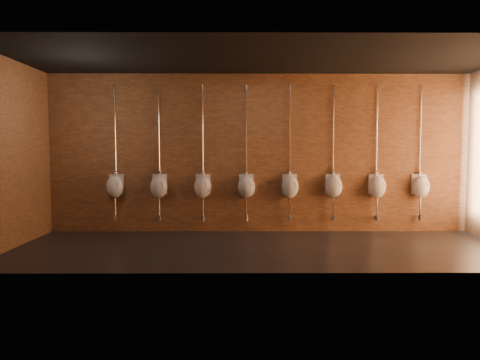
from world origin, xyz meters
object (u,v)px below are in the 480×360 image
object	(u,v)px
urinal_3	(246,186)
urinal_5	(334,186)
urinal_0	(115,186)
urinal_1	(159,186)
urinal_2	(203,186)
urinal_4	(290,186)
urinal_7	(421,186)
urinal_6	(377,186)

from	to	relation	value
urinal_3	urinal_5	bearing A→B (deg)	0.00
urinal_0	urinal_1	size ratio (longest dim) A/B	1.00
urinal_2	urinal_4	xyz separation A→B (m)	(1.76, 0.00, 0.00)
urinal_1	urinal_7	world-z (taller)	same
urinal_4	urinal_6	distance (m)	1.76
urinal_0	urinal_1	distance (m)	0.88
urinal_4	urinal_2	bearing A→B (deg)	180.00
urinal_5	urinal_7	xyz separation A→B (m)	(1.76, 0.00, 0.00)
urinal_0	urinal_7	distance (m)	6.17
urinal_1	urinal_4	world-z (taller)	same
urinal_2	urinal_6	world-z (taller)	same
urinal_7	urinal_4	bearing A→B (deg)	180.00
urinal_3	urinal_6	xyz separation A→B (m)	(2.64, 0.00, 0.00)
urinal_0	urinal_7	size ratio (longest dim) A/B	1.00
urinal_0	urinal_6	xyz separation A→B (m)	(5.28, 0.00, 0.00)
urinal_0	urinal_5	world-z (taller)	same
urinal_0	urinal_2	distance (m)	1.76
urinal_2	urinal_4	distance (m)	1.76
urinal_0	urinal_5	distance (m)	4.40
urinal_2	urinal_7	xyz separation A→B (m)	(4.40, 0.00, 0.00)
urinal_4	urinal_7	xyz separation A→B (m)	(2.64, 0.00, 0.00)
urinal_3	urinal_7	bearing A→B (deg)	0.00
urinal_4	urinal_7	size ratio (longest dim) A/B	1.00
urinal_2	urinal_1	bearing A→B (deg)	180.00
urinal_4	urinal_0	bearing A→B (deg)	180.00
urinal_2	urinal_7	distance (m)	4.40
urinal_4	urinal_6	bearing A→B (deg)	0.00
urinal_6	urinal_7	size ratio (longest dim) A/B	1.00
urinal_1	urinal_6	distance (m)	4.40
urinal_6	urinal_0	bearing A→B (deg)	180.00
urinal_0	urinal_6	distance (m)	5.28
urinal_2	urinal_6	size ratio (longest dim) A/B	1.00
urinal_5	urinal_7	world-z (taller)	same
urinal_3	urinal_4	distance (m)	0.88
urinal_0	urinal_2	xyz separation A→B (m)	(1.76, 0.00, 0.00)
urinal_0	urinal_7	bearing A→B (deg)	0.00
urinal_4	urinal_7	world-z (taller)	same
urinal_1	urinal_4	bearing A→B (deg)	0.00
urinal_7	urinal_3	bearing A→B (deg)	180.00
urinal_1	urinal_7	xyz separation A→B (m)	(5.28, 0.00, 0.00)
urinal_5	urinal_6	xyz separation A→B (m)	(0.88, 0.00, 0.00)
urinal_2	urinal_0	bearing A→B (deg)	180.00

